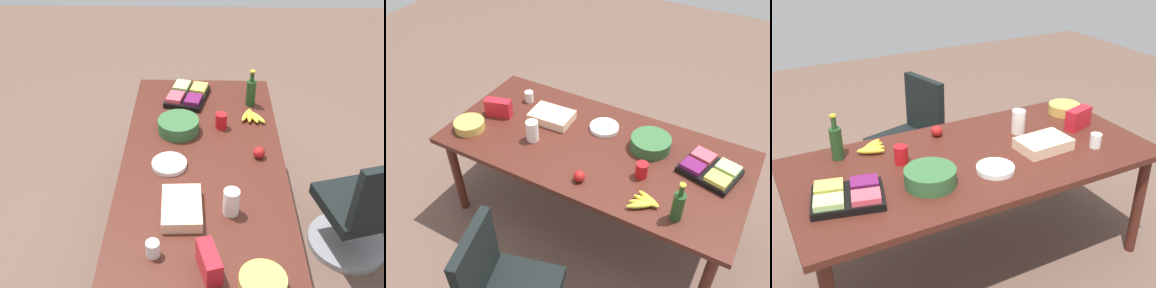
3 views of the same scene
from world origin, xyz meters
TOP-DOWN VIEW (x-y plane):
  - ground_plane at (0.00, 0.00)m, footprint 10.00×10.00m
  - conference_table at (0.00, 0.00)m, footprint 2.20×1.04m
  - paper_plate_stack at (0.02, -0.21)m, footprint 0.25×0.25m
  - chip_bowl at (0.91, 0.28)m, footprint 0.24×0.24m
  - banana_bunch at (-0.53, 0.35)m, footprint 0.19×0.19m
  - apple_red at (-0.08, 0.36)m, footprint 0.08×0.08m
  - fruit_platter at (-0.80, -0.12)m, footprint 0.42×0.36m
  - mayo_jar at (0.42, 0.16)m, footprint 0.10×0.10m
  - red_solo_cup at (-0.41, 0.13)m, footprint 0.09×0.09m
  - chip_bag_red at (0.83, 0.03)m, footprint 0.21×0.13m
  - paper_cup at (0.73, -0.25)m, footprint 0.07×0.07m
  - wine_bottle at (-0.73, 0.35)m, footprint 0.09×0.09m
  - salad_bowl at (-0.36, -0.17)m, footprint 0.36×0.36m
  - sheet_cake at (0.43, -0.12)m, footprint 0.33×0.24m

SIDE VIEW (x-z plane):
  - ground_plane at x=0.00m, z-range 0.00..0.00m
  - conference_table at x=0.00m, z-range 0.32..1.10m
  - paper_plate_stack at x=0.02m, z-range 0.78..0.81m
  - banana_bunch at x=-0.53m, z-range 0.79..0.83m
  - fruit_platter at x=-0.80m, z-range 0.78..0.85m
  - chip_bowl at x=0.91m, z-range 0.78..0.85m
  - sheet_cake at x=0.43m, z-range 0.78..0.85m
  - apple_red at x=-0.08m, z-range 0.78..0.86m
  - paper_cup at x=0.73m, z-range 0.78..0.87m
  - salad_bowl at x=-0.36m, z-range 0.78..0.88m
  - red_solo_cup at x=-0.41m, z-range 0.78..0.89m
  - chip_bag_red at x=0.83m, z-range 0.78..0.92m
  - mayo_jar at x=0.42m, z-range 0.78..0.94m
  - wine_bottle at x=-0.73m, z-range 0.75..1.03m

